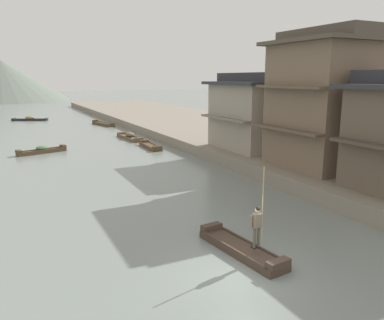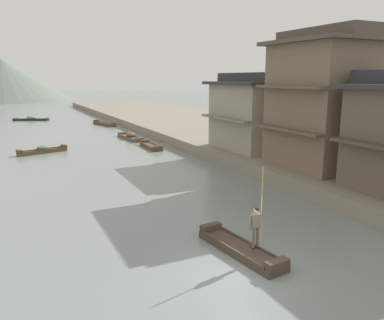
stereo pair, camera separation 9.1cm
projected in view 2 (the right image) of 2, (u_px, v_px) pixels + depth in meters
The scene contains 12 objects.
ground_plane at pixel (243, 275), 13.31m from camera, with size 400.00×400.00×0.00m, color gray.
riverbank_right at pixel (222, 130), 46.71m from camera, with size 18.00×110.00×0.95m, color gray.
boat_foreground_poled at pixel (240, 249), 14.96m from camera, with size 1.53×4.40×0.53m.
boatman_person at pixel (256, 222), 14.00m from camera, with size 0.57×0.26×3.04m.
boat_moored_nearest at pixel (104, 124), 55.13m from camera, with size 2.09×5.59×0.56m.
boat_moored_second at pixel (130, 137), 42.68m from camera, with size 1.55×5.36×0.80m.
boat_moored_third at pixel (43, 151), 34.76m from camera, with size 4.41×1.99×0.68m.
boat_moored_far at pixel (151, 146), 37.35m from camera, with size 1.08×4.25×0.50m.
boat_midriver_drifting at pixel (31, 119), 61.13m from camera, with size 5.41×3.22×0.75m.
house_waterfront_second at pixel (326, 101), 24.69m from camera, with size 6.66×6.66×8.74m.
house_waterfront_tall at pixel (256, 112), 31.55m from camera, with size 6.54×7.41×6.14m.
hill_far_west at pixel (2, 80), 113.68m from camera, with size 38.92×38.92×12.20m, color slate.
Camera 2 is at (-6.90, -10.18, 6.71)m, focal length 35.95 mm.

